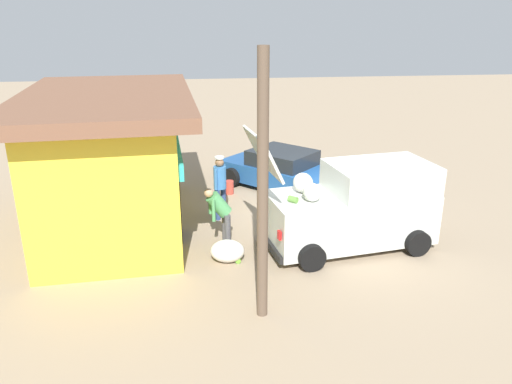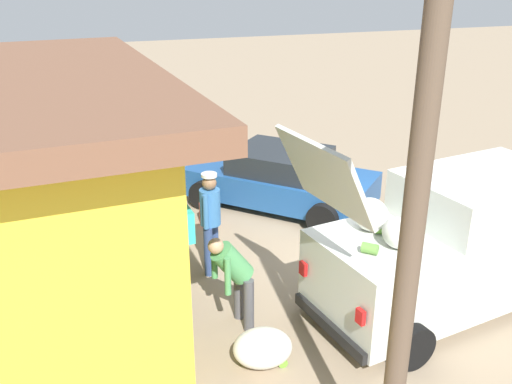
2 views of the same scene
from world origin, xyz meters
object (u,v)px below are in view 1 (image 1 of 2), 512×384
(storefront_bar, at_px, (112,159))
(unloaded_banana_pile, at_px, (227,251))
(parked_sedan, at_px, (282,170))
(vendor_standing, at_px, (220,183))
(delivery_van, at_px, (355,207))
(customer_bending, at_px, (220,211))
(paint_bucket, at_px, (229,187))

(storefront_bar, relative_size, unloaded_banana_pile, 8.45)
(unloaded_banana_pile, bearing_deg, parked_sedan, -22.92)
(storefront_bar, distance_m, parked_sedan, 5.59)
(vendor_standing, height_order, unloaded_banana_pile, vendor_standing)
(storefront_bar, height_order, unloaded_banana_pile, storefront_bar)
(delivery_van, height_order, customer_bending, delivery_van)
(storefront_bar, bearing_deg, parked_sedan, -62.94)
(delivery_van, height_order, vendor_standing, delivery_van)
(parked_sedan, height_order, paint_bucket, parked_sedan)
(parked_sedan, distance_m, vendor_standing, 3.14)
(parked_sedan, distance_m, unloaded_banana_pile, 5.32)
(vendor_standing, bearing_deg, parked_sedan, -42.32)
(delivery_van, relative_size, customer_bending, 3.13)
(vendor_standing, distance_m, customer_bending, 1.68)
(unloaded_banana_pile, distance_m, paint_bucket, 4.49)
(delivery_van, xyz_separation_m, vendor_standing, (2.07, 3.14, 0.01))
(unloaded_banana_pile, bearing_deg, paint_bucket, -4.23)
(storefront_bar, relative_size, vendor_standing, 4.14)
(storefront_bar, bearing_deg, unloaded_banana_pile, -130.92)
(customer_bending, xyz_separation_m, unloaded_banana_pile, (-0.92, -0.12, -0.63))
(parked_sedan, relative_size, paint_bucket, 9.66)
(storefront_bar, distance_m, customer_bending, 3.20)
(vendor_standing, xyz_separation_m, unloaded_banana_pile, (-2.59, -0.03, -0.77))
(delivery_van, xyz_separation_m, parked_sedan, (4.37, 1.04, -0.42))
(delivery_van, bearing_deg, storefront_bar, 72.17)
(parked_sedan, bearing_deg, vendor_standing, 137.68)
(storefront_bar, bearing_deg, delivery_van, -107.83)
(parked_sedan, xyz_separation_m, customer_bending, (-3.97, 2.18, 0.29))
(storefront_bar, height_order, customer_bending, storefront_bar)
(delivery_van, distance_m, unloaded_banana_pile, 3.24)
(parked_sedan, bearing_deg, delivery_van, -166.60)
(delivery_van, distance_m, parked_sedan, 4.52)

